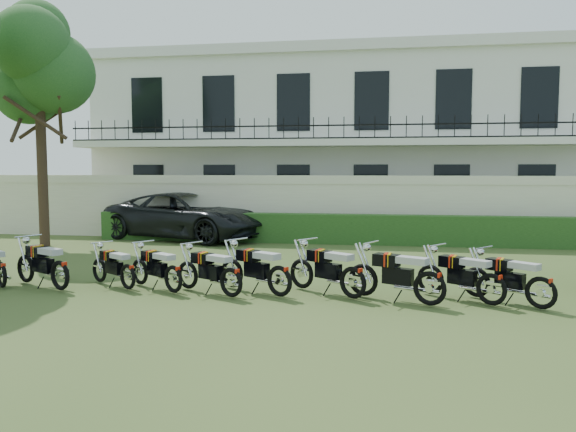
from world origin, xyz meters
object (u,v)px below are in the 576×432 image
object	(u,v)px
motorcycle_1	(60,268)
motorcycle_3	(173,272)
motorcycle_0	(1,268)
motorcycle_6	(353,275)
motorcycle_4	(231,275)
suv	(187,216)
motorcycle_8	(492,281)
motorcycle_7	(430,280)
motorcycle_5	(280,273)
motorcycle_9	(541,285)
motorcycle_2	(128,270)
tree_west_near	(39,64)

from	to	relation	value
motorcycle_1	motorcycle_3	distance (m)	2.41
motorcycle_0	motorcycle_6	distance (m)	7.41
motorcycle_0	motorcycle_4	world-z (taller)	motorcycle_4
motorcycle_4	motorcycle_0	bearing A→B (deg)	117.89
suv	motorcycle_8	bearing A→B (deg)	-117.46
motorcycle_1	motorcycle_7	distance (m)	7.46
motorcycle_5	motorcycle_9	xyz separation A→B (m)	(4.81, -0.20, -0.02)
motorcycle_6	motorcycle_2	bearing A→B (deg)	123.60
motorcycle_4	motorcycle_7	distance (m)	3.79
motorcycle_0	suv	xyz separation A→B (m)	(0.99, 8.75, 0.40)
motorcycle_2	suv	world-z (taller)	suv
motorcycle_4	suv	bearing A→B (deg)	53.17
motorcycle_5	motorcycle_4	bearing A→B (deg)	132.05
motorcycle_7	motorcycle_0	bearing A→B (deg)	115.15
motorcycle_5	suv	distance (m)	9.95
motorcycle_3	motorcycle_6	size ratio (longest dim) A/B	0.91
motorcycle_7	motorcycle_3	bearing A→B (deg)	113.09
motorcycle_1	motorcycle_2	distance (m)	1.39
motorcycle_8	motorcycle_9	xyz separation A→B (m)	(0.83, -0.14, -0.01)
motorcycle_0	motorcycle_1	world-z (taller)	motorcycle_1
motorcycle_5	motorcycle_1	bearing A→B (deg)	122.55
motorcycle_9	suv	size ratio (longest dim) A/B	0.25
motorcycle_0	suv	world-z (taller)	suv
motorcycle_2	motorcycle_8	size ratio (longest dim) A/B	0.93
tree_west_near	motorcycle_7	world-z (taller)	tree_west_near
motorcycle_1	motorcycle_8	world-z (taller)	motorcycle_1
motorcycle_3	motorcycle_4	world-z (taller)	motorcycle_4
motorcycle_5	motorcycle_9	world-z (taller)	motorcycle_5
motorcycle_6	motorcycle_8	world-z (taller)	motorcycle_6
tree_west_near	motorcycle_8	world-z (taller)	tree_west_near
motorcycle_5	motorcycle_8	distance (m)	3.98
motorcycle_0	motorcycle_6	bearing A→B (deg)	-50.96
motorcycle_5	motorcycle_6	size ratio (longest dim) A/B	1.03
motorcycle_7	motorcycle_6	bearing A→B (deg)	102.85
motorcycle_2	motorcycle_6	xyz separation A→B (m)	(4.68, -0.07, 0.07)
motorcycle_5	motorcycle_3	bearing A→B (deg)	120.74
motorcycle_1	motorcycle_6	xyz separation A→B (m)	(6.03, 0.24, 0.00)
motorcycle_5	suv	size ratio (longest dim) A/B	0.29
tree_west_near	motorcycle_4	size ratio (longest dim) A/B	4.76
motorcycle_2	motorcycle_7	distance (m)	6.12
motorcycle_0	suv	bearing A→B (deg)	30.98
motorcycle_0	motorcycle_9	distance (m)	10.78
motorcycle_0	motorcycle_5	bearing A→B (deg)	-51.19
motorcycle_3	suv	size ratio (longest dim) A/B	0.26
motorcycle_0	motorcycle_7	world-z (taller)	motorcycle_7
motorcycle_1	motorcycle_9	distance (m)	9.41
motorcycle_8	motorcycle_3	bearing A→B (deg)	126.55
suv	motorcycle_9	bearing A→B (deg)	-115.39
motorcycle_5	motorcycle_8	size ratio (longest dim) A/B	1.10
motorcycle_6	motorcycle_7	xyz separation A→B (m)	(1.42, -0.33, 0.01)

